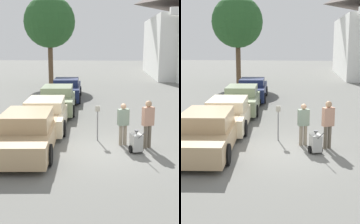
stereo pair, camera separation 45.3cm
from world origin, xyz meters
The scene contains 10 objects.
ground_plane centered at (0.00, 0.00, 0.00)m, with size 120.00×120.00×0.00m, color slate.
parked_car_tan centered at (-2.70, 0.00, 0.68)m, with size 2.32×5.29×1.48m.
parked_car_cream centered at (-2.70, 3.25, 0.65)m, with size 2.30×5.40×1.36m.
parked_car_sage centered at (-2.70, 6.69, 0.70)m, with size 2.28×5.18×1.49m.
parked_car_navy centered at (-2.70, 10.44, 0.71)m, with size 2.24×5.07×1.49m.
parking_meter centered at (-0.21, 1.28, 0.99)m, with size 0.18×0.09×1.42m.
person_worker centered at (0.79, 0.76, 0.93)m, with size 0.46×0.33×1.64m.
person_supervisor centered at (1.69, 0.46, 1.04)m, with size 0.47×0.38×1.81m.
equipment_cart centered at (1.23, -0.08, 0.39)m, with size 0.53×1.00×1.00m.
shade_tree centered at (-5.20, 17.98, 5.71)m, with size 4.64×4.64×8.06m.
Camera 2 is at (0.69, -10.83, 3.88)m, focal length 50.00 mm.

